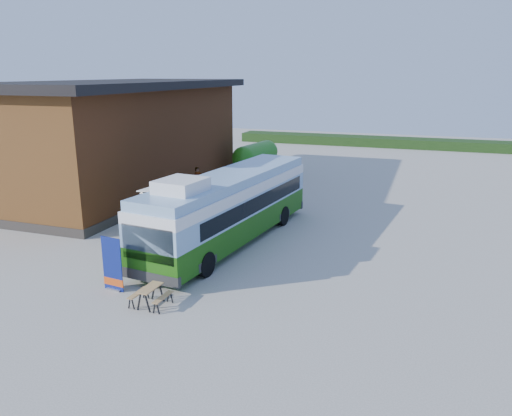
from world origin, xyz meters
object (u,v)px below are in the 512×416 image
at_px(picnic_table, 150,292).
at_px(slurry_tanker, 256,155).
at_px(person_a, 198,179).
at_px(person_b, 194,217).
at_px(bus, 229,205).
at_px(banner, 113,269).

xyz_separation_m(picnic_table, slurry_tanker, (-4.78, 24.97, 0.82)).
bearing_deg(person_a, person_b, -120.65).
relative_size(picnic_table, slurry_tanker, 0.20).
distance_m(bus, picnic_table, 7.45).
distance_m(picnic_table, person_a, 17.81).
bearing_deg(person_a, banner, -130.50).
height_order(bus, picnic_table, bus).
relative_size(picnic_table, person_a, 0.75).
bearing_deg(banner, bus, 79.78).
bearing_deg(person_b, bus, 79.69).
xyz_separation_m(banner, person_a, (-4.16, 16.02, -0.02)).
xyz_separation_m(bus, picnic_table, (-0.05, -7.33, -1.33)).
distance_m(bus, banner, 7.03).
height_order(bus, person_b, bus).
bearing_deg(person_b, banner, 9.96).
bearing_deg(person_a, bus, -111.50).
distance_m(person_a, slurry_tanker, 8.39).
height_order(picnic_table, slurry_tanker, slurry_tanker).
bearing_deg(picnic_table, bus, 91.35).
relative_size(banner, person_a, 1.25).
bearing_deg(slurry_tanker, person_a, -90.91).
bearing_deg(slurry_tanker, bus, -66.03).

